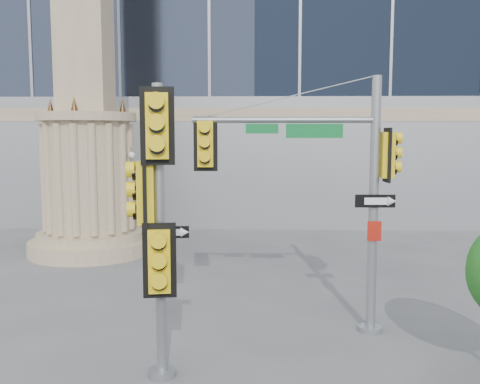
{
  "coord_description": "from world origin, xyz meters",
  "views": [
    {
      "loc": [
        0.01,
        -10.14,
        4.36
      ],
      "look_at": [
        -0.32,
        2.0,
        3.03
      ],
      "focal_mm": 40.0,
      "sensor_mm": 36.0,
      "label": 1
    }
  ],
  "objects": [
    {
      "name": "secondary_signal_pole",
      "position": [
        -1.69,
        -1.08,
        3.06
      ],
      "size": [
        0.93,
        0.68,
        5.22
      ],
      "rotation": [
        0.0,
        0.0,
        0.13
      ],
      "color": "slate",
      "rests_on": "ground"
    },
    {
      "name": "main_signal_pole",
      "position": [
        1.58,
        1.35,
        3.46
      ],
      "size": [
        4.33,
        0.52,
        5.58
      ],
      "rotation": [
        0.0,
        0.0,
        0.01
      ],
      "color": "slate",
      "rests_on": "ground"
    },
    {
      "name": "monument",
      "position": [
        -6.0,
        9.0,
        5.52
      ],
      "size": [
        4.4,
        4.4,
        16.6
      ],
      "color": "tan",
      "rests_on": "ground"
    },
    {
      "name": "ground",
      "position": [
        0.0,
        0.0,
        0.0
      ],
      "size": [
        120.0,
        120.0,
        0.0
      ],
      "primitive_type": "plane",
      "color": "#545456",
      "rests_on": "ground"
    }
  ]
}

